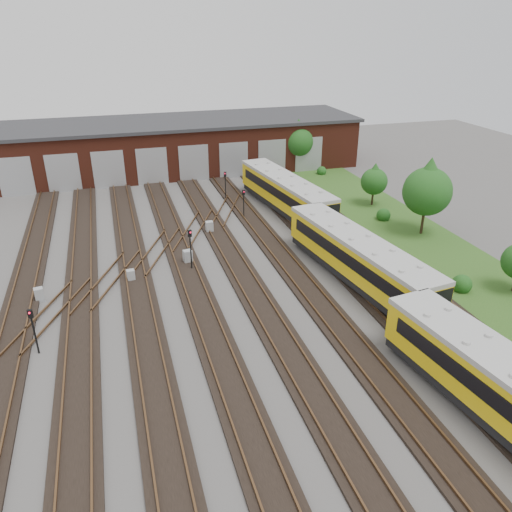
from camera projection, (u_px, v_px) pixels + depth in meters
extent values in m
plane|color=#4D4947|center=(246.00, 337.00, 31.34)|extent=(120.00, 120.00, 0.00)
cube|color=black|center=(3.00, 378.00, 27.67)|extent=(2.40, 70.00, 0.18)
cube|color=brown|center=(17.00, 373.00, 27.78)|extent=(0.10, 70.00, 0.15)
cube|color=black|center=(79.00, 365.00, 28.70)|extent=(2.40, 70.00, 0.18)
cube|color=brown|center=(65.00, 365.00, 28.45)|extent=(0.10, 70.00, 0.15)
cube|color=brown|center=(91.00, 360.00, 28.82)|extent=(0.10, 70.00, 0.15)
cube|color=black|center=(149.00, 353.00, 29.74)|extent=(2.40, 70.00, 0.18)
cube|color=brown|center=(137.00, 352.00, 29.49)|extent=(0.10, 70.00, 0.15)
cube|color=brown|center=(161.00, 348.00, 29.86)|extent=(0.10, 70.00, 0.15)
cube|color=black|center=(215.00, 341.00, 30.78)|extent=(2.40, 70.00, 0.18)
cube|color=brown|center=(203.00, 341.00, 30.53)|extent=(0.10, 70.00, 0.15)
cube|color=brown|center=(226.00, 337.00, 30.90)|extent=(0.10, 70.00, 0.15)
cube|color=black|center=(276.00, 331.00, 31.82)|extent=(2.40, 70.00, 0.18)
cube|color=brown|center=(265.00, 330.00, 31.56)|extent=(0.10, 70.00, 0.15)
cube|color=brown|center=(287.00, 327.00, 31.94)|extent=(0.10, 70.00, 0.15)
cube|color=black|center=(333.00, 321.00, 32.86)|extent=(2.40, 70.00, 0.18)
cube|color=brown|center=(323.00, 320.00, 32.60)|extent=(0.10, 70.00, 0.15)
cube|color=brown|center=(343.00, 317.00, 32.98)|extent=(0.10, 70.00, 0.15)
cube|color=black|center=(387.00, 312.00, 33.90)|extent=(2.40, 70.00, 0.18)
cube|color=brown|center=(378.00, 311.00, 33.64)|extent=(0.10, 70.00, 0.15)
cube|color=brown|center=(397.00, 308.00, 34.02)|extent=(0.10, 70.00, 0.15)
cube|color=black|center=(438.00, 303.00, 34.94)|extent=(2.40, 70.00, 0.18)
cube|color=brown|center=(429.00, 302.00, 34.68)|extent=(0.10, 70.00, 0.15)
cube|color=brown|center=(447.00, 299.00, 35.06)|extent=(0.10, 70.00, 0.15)
cube|color=brown|center=(109.00, 279.00, 37.79)|extent=(5.40, 9.62, 0.15)
cube|color=brown|center=(156.00, 251.00, 42.29)|extent=(5.40, 9.62, 0.15)
cube|color=brown|center=(194.00, 229.00, 46.79)|extent=(5.40, 9.62, 0.15)
cube|color=brown|center=(49.00, 314.00, 33.30)|extent=(5.40, 9.62, 0.15)
cube|color=brown|center=(225.00, 210.00, 51.28)|extent=(5.40, 9.62, 0.15)
cube|color=#592316|center=(162.00, 147.00, 64.62)|extent=(50.00, 12.00, 6.00)
cube|color=#2E2E30|center=(160.00, 123.00, 63.26)|extent=(51.00, 12.50, 0.40)
cube|color=#989A9D|center=(16.00, 177.00, 55.34)|extent=(3.60, 0.12, 4.40)
cube|color=#989A9D|center=(63.00, 173.00, 56.64)|extent=(3.60, 0.12, 4.40)
cube|color=#989A9D|center=(109.00, 170.00, 57.94)|extent=(3.60, 0.12, 4.40)
cube|color=#989A9D|center=(152.00, 166.00, 59.24)|extent=(3.60, 0.12, 4.40)
cube|color=#989A9D|center=(194.00, 163.00, 60.54)|extent=(3.60, 0.12, 4.40)
cube|color=#989A9D|center=(234.00, 160.00, 61.84)|extent=(3.60, 0.12, 4.40)
cube|color=#989A9D|center=(272.00, 157.00, 63.14)|extent=(3.60, 0.12, 4.40)
cube|color=#989A9D|center=(309.00, 155.00, 64.43)|extent=(3.60, 0.12, 4.40)
cube|color=#244918|center=(419.00, 240.00, 44.91)|extent=(8.00, 55.00, 0.05)
cube|color=black|center=(511.00, 423.00, 23.82)|extent=(4.51, 16.13, 0.64)
cube|color=black|center=(497.00, 403.00, 22.54)|extent=(1.90, 13.92, 0.90)
cube|color=black|center=(357.00, 274.00, 37.65)|extent=(4.51, 16.13, 0.64)
cube|color=yellow|center=(358.00, 256.00, 37.01)|extent=(4.83, 16.17, 2.34)
cube|color=#B1B0AC|center=(360.00, 240.00, 36.43)|extent=(4.94, 16.19, 0.32)
cube|color=black|center=(343.00, 257.00, 36.37)|extent=(1.90, 13.92, 0.90)
cube|color=black|center=(374.00, 250.00, 37.41)|extent=(1.90, 13.92, 0.90)
cube|color=black|center=(285.00, 205.00, 51.47)|extent=(4.51, 16.13, 0.64)
cube|color=yellow|center=(285.00, 192.00, 50.83)|extent=(4.83, 16.17, 2.34)
cube|color=#B1B0AC|center=(286.00, 179.00, 50.26)|extent=(4.94, 16.19, 0.32)
cube|color=black|center=(273.00, 191.00, 50.20)|extent=(1.90, 13.92, 0.90)
cube|color=black|center=(298.00, 187.00, 51.24)|extent=(1.90, 13.92, 0.90)
cylinder|color=black|center=(35.00, 336.00, 29.30)|extent=(0.11, 0.11, 2.50)
cube|color=black|center=(30.00, 314.00, 28.65)|extent=(0.29, 0.20, 0.54)
sphere|color=red|center=(30.00, 313.00, 28.51)|extent=(0.13, 0.13, 0.13)
cylinder|color=black|center=(191.00, 254.00, 39.09)|extent=(0.11, 0.11, 2.88)
cube|color=black|center=(190.00, 233.00, 38.35)|extent=(0.32, 0.26, 0.56)
sphere|color=red|center=(190.00, 233.00, 38.21)|extent=(0.13, 0.13, 0.13)
cylinder|color=black|center=(226.00, 188.00, 54.37)|extent=(0.10, 0.10, 2.69)
cube|color=black|center=(225.00, 174.00, 53.68)|extent=(0.29, 0.24, 0.50)
sphere|color=red|center=(225.00, 174.00, 53.55)|extent=(0.12, 0.12, 0.12)
cylinder|color=black|center=(244.00, 207.00, 49.43)|extent=(0.10, 0.10, 2.46)
cube|color=black|center=(244.00, 192.00, 48.79)|extent=(0.28, 0.21, 0.50)
sphere|color=red|center=(244.00, 192.00, 48.66)|extent=(0.12, 0.12, 0.12)
cube|color=#9DA1A2|center=(131.00, 276.00, 37.79)|extent=(0.62, 0.54, 0.96)
cube|color=#9DA1A2|center=(39.00, 295.00, 35.15)|extent=(0.69, 0.60, 1.01)
cube|color=#9DA1A2|center=(188.00, 257.00, 40.56)|extent=(0.77, 0.68, 1.14)
cube|color=#9DA1A2|center=(209.00, 227.00, 46.39)|extent=(0.68, 0.58, 1.11)
cube|color=#9DA1A2|center=(338.00, 225.00, 46.96)|extent=(0.61, 0.51, 1.01)
cylinder|color=#2E2114|center=(297.00, 162.00, 65.52)|extent=(0.23, 0.23, 2.06)
sphere|color=#184714|center=(298.00, 141.00, 64.34)|extent=(4.00, 4.00, 4.00)
cone|color=#184714|center=(298.00, 130.00, 63.73)|extent=(3.43, 3.43, 2.86)
cylinder|color=#2E2114|center=(372.00, 199.00, 53.15)|extent=(0.21, 0.21, 1.44)
sphere|color=#184714|center=(374.00, 181.00, 52.33)|extent=(2.79, 2.79, 2.79)
cone|color=#184714|center=(375.00, 172.00, 51.90)|extent=(2.39, 2.39, 1.99)
cylinder|color=#2E2114|center=(422.00, 223.00, 45.89)|extent=(0.25, 0.25, 2.24)
sphere|color=#184714|center=(427.00, 191.00, 44.60)|extent=(4.36, 4.36, 4.36)
cone|color=#184714|center=(430.00, 175.00, 43.93)|extent=(3.73, 3.73, 3.11)
sphere|color=#184714|center=(462.00, 282.00, 36.40)|extent=(1.45, 1.45, 1.45)
sphere|color=#184714|center=(384.00, 213.00, 49.27)|extent=(1.38, 1.38, 1.38)
sphere|color=#184714|center=(322.00, 170.00, 63.77)|extent=(1.21, 1.21, 1.21)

